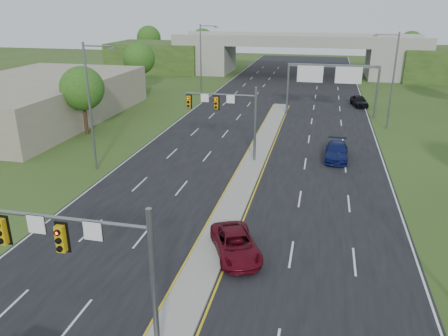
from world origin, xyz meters
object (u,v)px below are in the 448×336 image
signal_mast_far (231,111)px  car_far_a (236,244)px  sign_gantry (331,76)px  car_far_c (359,101)px  signal_mast_near (96,257)px  overpass (297,57)px  car_far_b (337,151)px

signal_mast_far → car_far_a: signal_mast_far is taller
signal_mast_far → sign_gantry: size_ratio=0.60×
car_far_a → car_far_c: car_far_c is taller
signal_mast_near → car_far_c: (13.26, 51.95, -3.95)m
car_far_a → car_far_c: 44.20m
overpass → car_far_b: size_ratio=15.46×
car_far_b → car_far_c: size_ratio=1.16×
sign_gantry → overpass: (-6.68, 35.08, -1.69)m
overpass → signal_mast_near: bearing=-91.6°
sign_gantry → car_far_c: sign_gantry is taller
signal_mast_near → signal_mast_far: size_ratio=1.00×
signal_mast_near → car_far_c: signal_mast_near is taller
sign_gantry → car_far_a: size_ratio=2.30×
car_far_a → car_far_c: bearing=53.5°
car_far_c → car_far_a: bearing=-115.0°
overpass → car_far_b: 53.15m
signal_mast_far → car_far_c: bearing=63.8°
signal_mast_near → car_far_b: size_ratio=1.35×
signal_mast_far → sign_gantry: signal_mast_far is taller
sign_gantry → car_far_a: bearing=-98.1°
overpass → car_far_a: size_ratio=15.92×
car_far_c → signal_mast_far: bearing=-128.8°
overpass → car_far_b: overpass is taller
sign_gantry → car_far_c: size_ratio=2.60×
car_far_a → car_far_b: car_far_b is taller
overpass → sign_gantry: bearing=-79.2°
car_far_a → overpass: bearing=67.1°
signal_mast_near → overpass: (2.26, 80.07, -1.17)m
sign_gantry → car_far_c: bearing=58.2°
overpass → car_far_a: bearing=-88.8°
car_far_b → car_far_c: car_far_c is taller
signal_mast_far → car_far_b: signal_mast_far is taller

